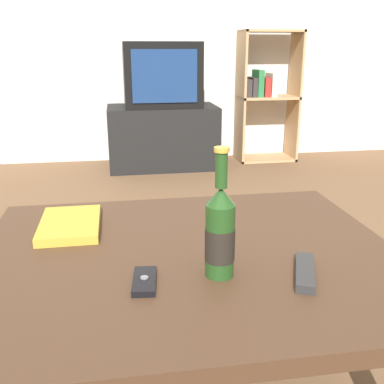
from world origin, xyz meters
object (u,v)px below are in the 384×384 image
(beer_bottle, at_px, (220,232))
(cell_phone, at_px, (144,281))
(tv_stand, at_px, (163,137))
(table_book, at_px, (70,225))
(television, at_px, (162,75))
(remote_control, at_px, (305,272))
(bookshelf, at_px, (265,94))

(beer_bottle, bearing_deg, cell_phone, -174.73)
(tv_stand, distance_m, beer_bottle, 2.85)
(table_book, bearing_deg, beer_bottle, -43.36)
(television, bearing_deg, beer_bottle, -93.11)
(remote_control, bearing_deg, table_book, 167.60)
(bookshelf, height_order, beer_bottle, bookshelf)
(television, xyz_separation_m, remote_control, (0.03, -2.86, -0.27))
(television, xyz_separation_m, bookshelf, (0.91, 0.11, -0.18))
(television, height_order, beer_bottle, television)
(bookshelf, bearing_deg, table_book, -118.60)
(table_book, bearing_deg, remote_control, -34.66)
(cell_phone, bearing_deg, remote_control, 2.62)
(cell_phone, bearing_deg, tv_stand, 89.78)
(tv_stand, height_order, television, television)
(tv_stand, distance_m, cell_phone, 2.87)
(remote_control, height_order, table_book, table_book)
(tv_stand, xyz_separation_m, bookshelf, (0.91, 0.11, 0.33))
(remote_control, relative_size, table_book, 0.68)
(tv_stand, xyz_separation_m, table_book, (-0.51, -2.50, 0.24))
(cell_phone, distance_m, remote_control, 0.36)
(television, height_order, remote_control, television)
(television, height_order, table_book, television)
(remote_control, bearing_deg, cell_phone, -161.77)
(tv_stand, height_order, bookshelf, bookshelf)
(cell_phone, distance_m, table_book, 0.39)
(bookshelf, bearing_deg, tv_stand, -173.26)
(beer_bottle, distance_m, remote_control, 0.21)
(tv_stand, xyz_separation_m, cell_phone, (-0.32, -2.84, 0.23))
(bookshelf, bearing_deg, beer_bottle, -109.93)
(remote_control, bearing_deg, beer_bottle, -169.66)
(tv_stand, relative_size, remote_control, 5.35)
(tv_stand, relative_size, television, 1.48)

